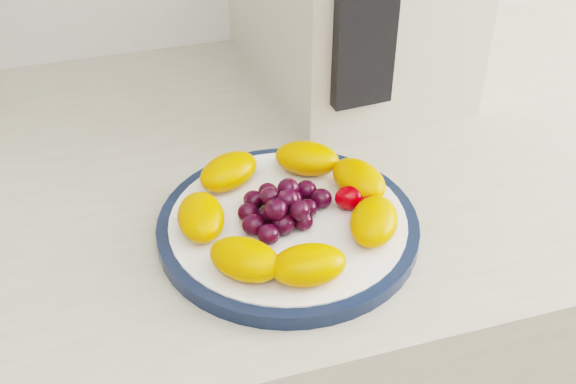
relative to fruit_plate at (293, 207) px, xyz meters
name	(u,v)px	position (x,y,z in m)	size (l,w,h in m)	color
plate_rim	(288,227)	(0.00, 0.00, -0.02)	(0.25, 0.25, 0.01)	black
plate_face	(288,226)	(0.00, 0.00, -0.02)	(0.23, 0.23, 0.02)	white
fruit_plate	(293,207)	(0.00, 0.00, 0.00)	(0.22, 0.21, 0.03)	#E06A00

